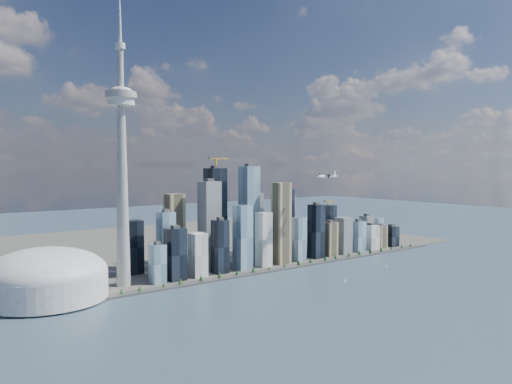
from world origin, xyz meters
TOP-DOWN VIEW (x-y plane):
  - ground at (0.00, 0.00)m, footprint 4000.00×4000.00m
  - seawall at (0.00, 250.00)m, footprint 1100.00×22.00m
  - land at (0.00, 700.00)m, footprint 1400.00×900.00m
  - shoreline_trees at (0.00, 250.00)m, footprint 960.53×7.20m
  - skyscraper_cluster at (59.62, 336.82)m, footprint 736.00×142.00m
  - needle_tower at (-300.00, 310.00)m, footprint 56.00×56.00m
  - dome_stadium at (-440.00, 300.00)m, footprint 200.00×200.00m
  - airplane at (125.15, 203.76)m, footprint 71.23×63.09m
  - sailboat_west at (62.40, 89.76)m, footprint 7.61×3.11m
  - sailboat_east at (235.23, 124.96)m, footprint 6.59×4.08m

SIDE VIEW (x-z plane):
  - ground at x=0.00m, z-range 0.00..0.00m
  - land at x=0.00m, z-range 0.00..3.00m
  - seawall at x=0.00m, z-range 0.00..4.00m
  - sailboat_east at x=235.23m, z-range -1.69..7.75m
  - sailboat_west at x=62.40m, z-range -1.88..8.62m
  - shoreline_trees at x=0.00m, z-range 4.38..13.18m
  - dome_stadium at x=-440.00m, z-range -3.56..82.44m
  - skyscraper_cluster at x=59.62m, z-range -46.42..196.58m
  - airplane at x=125.15m, z-range 194.40..211.76m
  - needle_tower at x=-300.00m, z-range -39.41..511.09m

